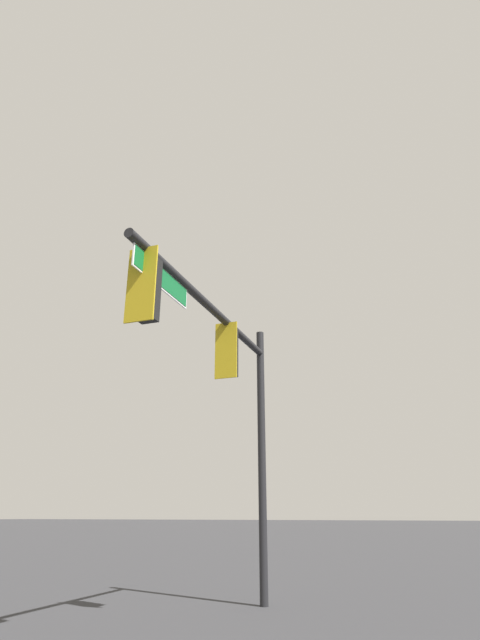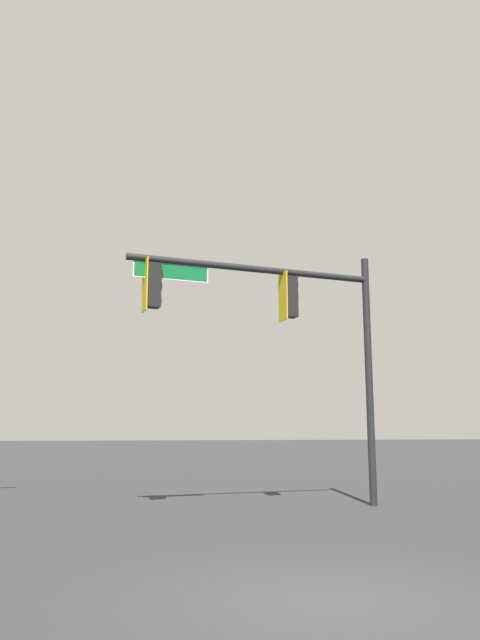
{
  "view_description": "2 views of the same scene",
  "coord_description": "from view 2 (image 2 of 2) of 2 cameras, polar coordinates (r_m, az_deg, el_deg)",
  "views": [
    {
      "loc": [
        6.87,
        -3.92,
        1.96
      ],
      "look_at": [
        -2.5,
        -7.58,
        5.89
      ],
      "focal_mm": 28.0,
      "sensor_mm": 36.0,
      "label": 1
    },
    {
      "loc": [
        3.4,
        6.63,
        1.83
      ],
      "look_at": [
        -1.97,
        -8.74,
        4.83
      ],
      "focal_mm": 35.0,
      "sensor_mm": 36.0,
      "label": 2
    }
  ],
  "objects": [
    {
      "name": "ground_plane",
      "position": [
        7.68,
        8.4,
        -24.1
      ],
      "size": [
        400.0,
        400.0,
        0.0
      ],
      "primitive_type": "plane",
      "color": "#2D2D30"
    },
    {
      "name": "signal_pole_near",
      "position": [
        16.27,
        3.42,
        0.56
      ],
      "size": [
        6.78,
        0.6,
        6.68
      ],
      "color": "black",
      "rests_on": "ground_plane"
    }
  ]
}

